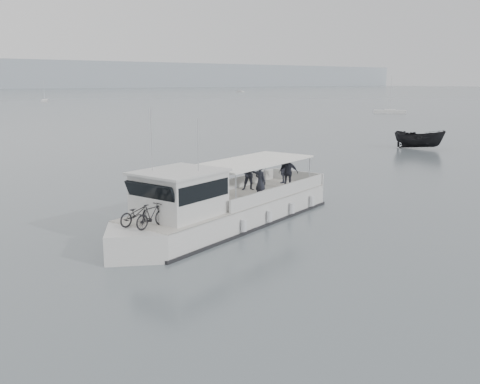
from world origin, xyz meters
TOP-DOWN VIEW (x-y plane):
  - ground at (0.00, 0.00)m, footprint 1400.00×1400.00m
  - tour_boat at (1.17, -3.20)m, footprint 15.13×7.19m
  - dark_motorboat at (37.61, 9.66)m, footprint 4.28×5.67m

SIDE VIEW (x-z plane):
  - ground at x=0.00m, z-range 0.00..0.00m
  - dark_motorboat at x=37.61m, z-range 0.00..2.07m
  - tour_boat at x=1.17m, z-range -2.14..4.23m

